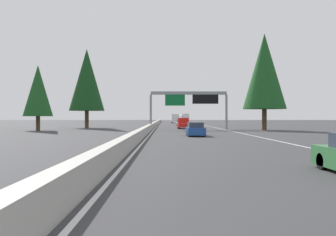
{
  "coord_description": "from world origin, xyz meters",
  "views": [
    {
      "loc": [
        -1.5,
        -2.01,
        2.04
      ],
      "look_at": [
        46.36,
        -2.43,
        1.88
      ],
      "focal_mm": 36.66,
      "sensor_mm": 36.0,
      "label": 1
    }
  ],
  "objects_px": {
    "pickup_far_right": "(183,123)",
    "bus_mid_right": "(185,118)",
    "sedan_near_right": "(195,130)",
    "conifer_right_mid": "(264,71)",
    "box_truck_mid_center": "(175,118)",
    "conifer_left_mid": "(87,80)",
    "conifer_left_near": "(38,91)",
    "sign_gantry_overhead": "(190,99)",
    "sedan_distant_a": "(180,123)"
  },
  "relations": [
    {
      "from": "conifer_right_mid",
      "to": "conifer_left_near",
      "type": "distance_m",
      "value": 34.25
    },
    {
      "from": "conifer_left_near",
      "to": "conifer_left_mid",
      "type": "xyz_separation_m",
      "value": [
        11.64,
        -4.57,
        2.88
      ]
    },
    {
      "from": "box_truck_mid_center",
      "to": "conifer_right_mid",
      "type": "bearing_deg",
      "value": -169.05
    },
    {
      "from": "bus_mid_right",
      "to": "sign_gantry_overhead",
      "type": "bearing_deg",
      "value": 177.46
    },
    {
      "from": "bus_mid_right",
      "to": "conifer_left_mid",
      "type": "xyz_separation_m",
      "value": [
        -58.45,
        21.18,
        7.07
      ]
    },
    {
      "from": "sign_gantry_overhead",
      "to": "pickup_far_right",
      "type": "distance_m",
      "value": 6.01
    },
    {
      "from": "bus_mid_right",
      "to": "box_truck_mid_center",
      "type": "bearing_deg",
      "value": 152.23
    },
    {
      "from": "sedan_distant_a",
      "to": "box_truck_mid_center",
      "type": "xyz_separation_m",
      "value": [
        33.85,
        0.24,
        0.93
      ]
    },
    {
      "from": "sedan_distant_a",
      "to": "pickup_far_right",
      "type": "distance_m",
      "value": 20.23
    },
    {
      "from": "conifer_left_mid",
      "to": "box_truck_mid_center",
      "type": "bearing_deg",
      "value": -18.81
    },
    {
      "from": "sign_gantry_overhead",
      "to": "sedan_near_right",
      "type": "bearing_deg",
      "value": 177.69
    },
    {
      "from": "sign_gantry_overhead",
      "to": "conifer_left_near",
      "type": "height_order",
      "value": "conifer_left_near"
    },
    {
      "from": "pickup_far_right",
      "to": "conifer_right_mid",
      "type": "bearing_deg",
      "value": -122.52
    },
    {
      "from": "sedan_near_right",
      "to": "conifer_left_near",
      "type": "height_order",
      "value": "conifer_left_near"
    },
    {
      "from": "conifer_left_mid",
      "to": "sedan_near_right",
      "type": "bearing_deg",
      "value": -145.87
    },
    {
      "from": "conifer_left_mid",
      "to": "bus_mid_right",
      "type": "bearing_deg",
      "value": -19.92
    },
    {
      "from": "conifer_left_near",
      "to": "sign_gantry_overhead",
      "type": "bearing_deg",
      "value": -78.31
    },
    {
      "from": "box_truck_mid_center",
      "to": "conifer_left_mid",
      "type": "height_order",
      "value": "conifer_left_mid"
    },
    {
      "from": "box_truck_mid_center",
      "to": "sedan_near_right",
      "type": "bearing_deg",
      "value": 179.97
    },
    {
      "from": "sign_gantry_overhead",
      "to": "conifer_left_mid",
      "type": "bearing_deg",
      "value": 69.31
    },
    {
      "from": "box_truck_mid_center",
      "to": "conifer_left_near",
      "type": "bearing_deg",
      "value": 160.71
    },
    {
      "from": "sedan_distant_a",
      "to": "box_truck_mid_center",
      "type": "bearing_deg",
      "value": 0.4
    },
    {
      "from": "conifer_right_mid",
      "to": "conifer_left_mid",
      "type": "height_order",
      "value": "conifer_right_mid"
    },
    {
      "from": "sign_gantry_overhead",
      "to": "bus_mid_right",
      "type": "relative_size",
      "value": 1.1
    },
    {
      "from": "box_truck_mid_center",
      "to": "pickup_far_right",
      "type": "distance_m",
      "value": 54.08
    },
    {
      "from": "sedan_near_right",
      "to": "bus_mid_right",
      "type": "height_order",
      "value": "bus_mid_right"
    },
    {
      "from": "sign_gantry_overhead",
      "to": "box_truck_mid_center",
      "type": "bearing_deg",
      "value": 0.71
    },
    {
      "from": "sedan_near_right",
      "to": "conifer_right_mid",
      "type": "height_order",
      "value": "conifer_right_mid"
    },
    {
      "from": "box_truck_mid_center",
      "to": "conifer_left_near",
      "type": "xyz_separation_m",
      "value": [
        -63.22,
        22.13,
        4.29
      ]
    },
    {
      "from": "pickup_far_right",
      "to": "bus_mid_right",
      "type": "relative_size",
      "value": 0.49
    },
    {
      "from": "conifer_left_near",
      "to": "conifer_left_mid",
      "type": "height_order",
      "value": "conifer_left_mid"
    },
    {
      "from": "sedan_near_right",
      "to": "conifer_left_near",
      "type": "relative_size",
      "value": 0.45
    },
    {
      "from": "sedan_distant_a",
      "to": "conifer_right_mid",
      "type": "distance_m",
      "value": 31.39
    },
    {
      "from": "sedan_distant_a",
      "to": "pickup_far_right",
      "type": "bearing_deg",
      "value": 179.11
    },
    {
      "from": "sedan_near_right",
      "to": "pickup_far_right",
      "type": "bearing_deg",
      "value": 0.08
    },
    {
      "from": "box_truck_mid_center",
      "to": "pickup_far_right",
      "type": "xyz_separation_m",
      "value": [
        -54.08,
        0.08,
        -0.7
      ]
    },
    {
      "from": "pickup_far_right",
      "to": "conifer_left_near",
      "type": "distance_m",
      "value": 24.39
    },
    {
      "from": "sign_gantry_overhead",
      "to": "bus_mid_right",
      "type": "height_order",
      "value": "sign_gantry_overhead"
    },
    {
      "from": "box_truck_mid_center",
      "to": "pickup_far_right",
      "type": "bearing_deg",
      "value": 179.92
    },
    {
      "from": "sedan_distant_a",
      "to": "box_truck_mid_center",
      "type": "distance_m",
      "value": 33.86
    },
    {
      "from": "sign_gantry_overhead",
      "to": "conifer_right_mid",
      "type": "height_order",
      "value": "conifer_right_mid"
    },
    {
      "from": "sedan_distant_a",
      "to": "conifer_left_near",
      "type": "distance_m",
      "value": 37.29
    },
    {
      "from": "sedan_near_right",
      "to": "conifer_left_mid",
      "type": "xyz_separation_m",
      "value": [
        25.85,
        17.52,
        8.1
      ]
    },
    {
      "from": "conifer_right_mid",
      "to": "conifer_left_near",
      "type": "relative_size",
      "value": 1.53
    },
    {
      "from": "sign_gantry_overhead",
      "to": "conifer_left_mid",
      "type": "height_order",
      "value": "conifer_left_mid"
    },
    {
      "from": "pickup_far_right",
      "to": "conifer_left_mid",
      "type": "distance_m",
      "value": 19.34
    },
    {
      "from": "conifer_right_mid",
      "to": "conifer_left_mid",
      "type": "xyz_separation_m",
      "value": [
        10.16,
        29.51,
        -0.25
      ]
    },
    {
      "from": "sign_gantry_overhead",
      "to": "conifer_left_mid",
      "type": "distance_m",
      "value": 19.93
    },
    {
      "from": "sign_gantry_overhead",
      "to": "bus_mid_right",
      "type": "distance_m",
      "value": 65.5
    },
    {
      "from": "sedan_distant_a",
      "to": "conifer_left_mid",
      "type": "xyz_separation_m",
      "value": [
        -17.74,
        17.8,
        8.1
      ]
    }
  ]
}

